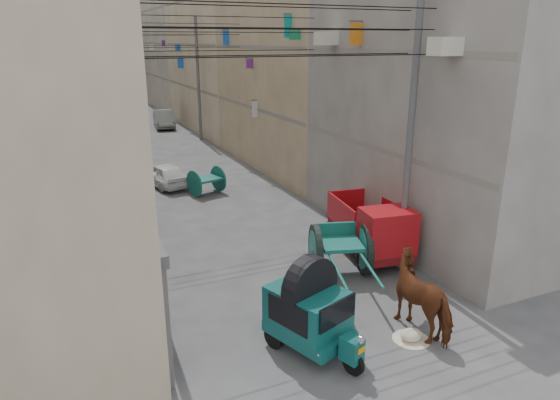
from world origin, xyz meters
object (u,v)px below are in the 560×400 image
horse (425,295)px  distant_car_white (164,174)px  mini_truck (375,233)px  distant_car_green (119,116)px  tonga_cart (340,249)px  auto_rickshaw (310,309)px  second_cart (206,180)px  feed_sack (411,335)px  distant_car_grey (164,119)px

horse → distant_car_white: horse is taller
mini_truck → distant_car_green: size_ratio=0.85×
tonga_cart → horse: horse is taller
tonga_cart → distant_car_white: 11.71m
distant_car_white → distant_car_green: (0.42, 19.75, 0.06)m
horse → distant_car_green: horse is taller
auto_rickshaw → mini_truck: size_ratio=0.70×
horse → second_cart: bearing=-87.2°
tonga_cart → mini_truck: 1.53m
feed_sack → distant_car_grey: bearing=88.4°
horse → distant_car_grey: (0.36, 31.11, -0.21)m
mini_truck → tonga_cart: bearing=-155.9°
tonga_cart → distant_car_grey: (0.67, 27.78, -0.14)m
tonga_cart → distant_car_green: tonga_cart is taller
distant_car_green → distant_car_white: bearing=80.7°
second_cart → distant_car_white: 2.51m
mini_truck → distant_car_green: mini_truck is taller
auto_rickshaw → tonga_cart: bearing=29.8°
second_cart → mini_truck: bearing=-90.2°
tonga_cart → horse: 3.34m
feed_sack → distant_car_green: distant_car_green is taller
second_cart → feed_sack: 12.99m
horse → distant_car_grey: horse is taller
tonga_cart → horse: size_ratio=1.75×
distant_car_grey → distant_car_green: distant_car_grey is taller
feed_sack → distant_car_white: distant_car_white is taller
second_cart → distant_car_green: size_ratio=0.38×
second_cart → distant_car_grey: size_ratio=0.40×
mini_truck → horse: 3.91m
mini_truck → distant_car_white: mini_truck is taller
auto_rickshaw → distant_car_white: (-0.19, 14.33, -0.44)m
distant_car_white → horse: bearing=87.9°
distant_car_white → distant_car_grey: (3.39, 16.39, 0.12)m
tonga_cart → auto_rickshaw: bearing=-113.1°
mini_truck → distant_car_grey: mini_truck is taller
horse → distant_car_white: 15.03m
tonga_cart → distant_car_green: 31.23m
auto_rickshaw → distant_car_grey: size_ratio=0.61×
mini_truck → second_cart: 9.35m
tonga_cart → feed_sack: (-0.23, -3.59, -0.67)m
horse → distant_car_grey: 31.11m
tonga_cart → distant_car_white: (-2.72, 11.39, -0.25)m
second_cart → distant_car_white: (-1.44, 2.05, -0.07)m
auto_rickshaw → mini_truck: (3.99, 3.35, -0.08)m
mini_truck → distant_car_grey: (-0.79, 27.37, -0.25)m
distant_car_white → second_cart: bearing=111.4°
auto_rickshaw → horse: 2.87m
feed_sack → horse: (0.55, 0.27, 0.75)m
second_cart → horse: horse is taller
auto_rickshaw → feed_sack: 2.54m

